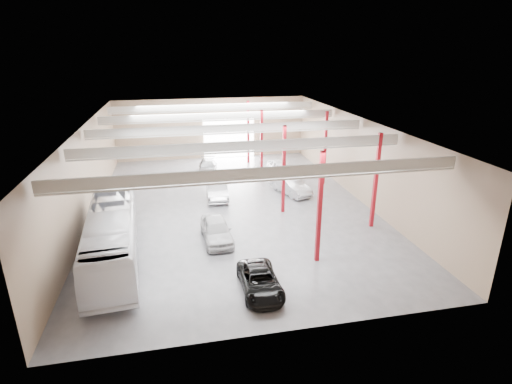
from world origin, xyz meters
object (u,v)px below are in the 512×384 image
object	(u,v)px
car_row_a	(216,230)
car_right_far	(281,169)
coach_bus	(112,237)
black_sedan	(260,281)
car_right_near	(290,185)
car_row_b	(217,188)
car_row_c	(208,167)

from	to	relation	value
car_row_a	car_right_far	size ratio (longest dim) A/B	1.00
coach_bus	car_row_a	world-z (taller)	coach_bus
coach_bus	car_row_a	bearing A→B (deg)	8.71
black_sedan	car_row_a	bearing A→B (deg)	104.26
black_sedan	car_right_near	bearing A→B (deg)	67.92
car_row_b	car_right_near	bearing A→B (deg)	-0.58
black_sedan	car_right_near	world-z (taller)	car_right_near
car_row_c	car_right_far	size ratio (longest dim) A/B	0.98
coach_bus	car_right_near	world-z (taller)	coach_bus
black_sedan	car_right_far	xyz separation A→B (m)	(6.52, 19.75, 0.18)
black_sedan	car_right_far	size ratio (longest dim) A/B	0.95
car_row_b	car_right_near	distance (m)	6.63
black_sedan	car_row_a	size ratio (longest dim) A/B	0.95
car_row_b	car_right_far	bearing A→B (deg)	36.71
car_row_b	car_row_c	bearing A→B (deg)	93.83
car_row_a	car_right_near	size ratio (longest dim) A/B	0.98
car_right_far	car_row_c	bearing A→B (deg)	153.29
coach_bus	car_row_c	world-z (taller)	coach_bus
coach_bus	car_right_far	bearing A→B (deg)	40.52
black_sedan	car_row_b	distance (m)	14.96
car_row_a	car_row_b	size ratio (longest dim) A/B	0.92
coach_bus	car_row_b	size ratio (longest dim) A/B	2.34
coach_bus	black_sedan	world-z (taller)	coach_bus
coach_bus	car_row_c	distance (m)	18.89
black_sedan	car_row_c	world-z (taller)	car_row_c
car_right_far	car_row_a	bearing A→B (deg)	-128.60
black_sedan	car_row_b	size ratio (longest dim) A/B	0.88
car_row_c	car_right_far	xyz separation A→B (m)	(7.29, -2.62, 0.13)
coach_bus	car_row_c	bearing A→B (deg)	62.36
coach_bus	car_row_b	xyz separation A→B (m)	(7.49, 9.94, -0.81)
black_sedan	car_row_b	bearing A→B (deg)	92.70
car_row_a	car_right_far	distance (m)	15.51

